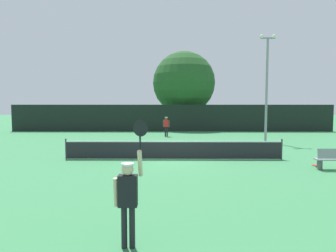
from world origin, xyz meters
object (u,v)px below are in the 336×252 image
(tennis_ball, at_px, (212,155))
(parked_car_near, at_px, (222,120))
(spare_racket, at_px, (316,165))
(large_tree, at_px, (184,83))
(light_pole, at_px, (267,81))
(parked_car_mid, at_px, (252,120))
(player_serving, at_px, (128,192))
(player_receiving, at_px, (166,125))

(tennis_ball, xyz_separation_m, parked_car_near, (4.14, 21.18, 0.74))
(spare_racket, relative_size, large_tree, 0.06)
(tennis_ball, relative_size, light_pole, 0.01)
(parked_car_mid, bearing_deg, player_serving, -107.49)
(player_serving, bearing_deg, player_receiving, 88.62)
(spare_racket, height_order, large_tree, large_tree)
(player_serving, relative_size, large_tree, 0.29)
(tennis_ball, distance_m, parked_car_mid, 23.74)
(player_receiving, distance_m, parked_car_near, 13.18)
(player_receiving, height_order, light_pole, light_pole)
(spare_racket, bearing_deg, light_pole, 87.27)
(large_tree, relative_size, parked_car_mid, 2.08)
(player_serving, distance_m, large_tree, 29.49)
(player_receiving, bearing_deg, spare_racket, 119.84)
(parked_car_near, bearing_deg, light_pole, -82.14)
(spare_racket, bearing_deg, tennis_ball, 150.20)
(player_serving, xyz_separation_m, parked_car_mid, (11.32, 32.87, -0.38))
(parked_car_near, height_order, parked_car_mid, same)
(player_serving, distance_m, tennis_ball, 11.12)
(player_receiving, bearing_deg, light_pole, 154.15)
(tennis_ball, relative_size, parked_car_near, 0.02)
(light_pole, xyz_separation_m, large_tree, (-5.64, 12.28, 0.70))
(light_pole, distance_m, parked_car_near, 15.45)
(player_serving, height_order, spare_racket, player_serving)
(large_tree, relative_size, parked_car_near, 2.03)
(light_pole, distance_m, parked_car_mid, 16.81)
(player_serving, xyz_separation_m, player_receiving, (0.49, 20.49, -0.10))
(player_receiving, height_order, tennis_ball, player_receiving)
(player_receiving, distance_m, light_pole, 9.11)
(spare_racket, relative_size, parked_car_mid, 0.12)
(parked_car_near, relative_size, parked_car_mid, 1.02)
(player_receiving, bearing_deg, parked_car_mid, -131.17)
(spare_racket, xyz_separation_m, parked_car_mid, (3.68, 24.84, 0.76))
(player_serving, distance_m, parked_car_near, 32.61)
(tennis_ball, bearing_deg, large_tree, 92.21)
(player_serving, bearing_deg, large_tree, 85.23)
(parked_car_near, xyz_separation_m, parked_car_mid, (4.05, 1.09, 0.00))
(light_pole, relative_size, large_tree, 0.90)
(tennis_ball, bearing_deg, player_receiving, 105.00)
(spare_racket, distance_m, light_pole, 9.90)
(tennis_ball, xyz_separation_m, spare_racket, (4.50, -2.58, -0.01))
(parked_car_mid, bearing_deg, parked_car_near, -163.38)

